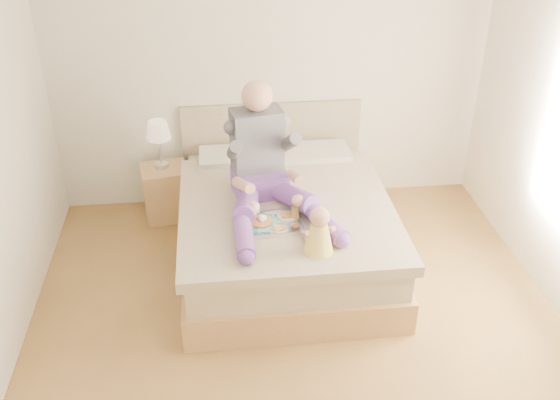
{
  "coord_description": "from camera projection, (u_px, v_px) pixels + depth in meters",
  "views": [
    {
      "loc": [
        -0.52,
        -3.33,
        3.2
      ],
      "look_at": [
        -0.06,
        0.77,
        0.73
      ],
      "focal_mm": 40.0,
      "sensor_mm": 36.0,
      "label": 1
    }
  ],
  "objects": [
    {
      "name": "room",
      "position": [
        318.0,
        153.0,
        3.77
      ],
      "size": [
        4.02,
        4.22,
        2.71
      ],
      "color": "brown",
      "rests_on": "ground"
    },
    {
      "name": "bed",
      "position": [
        283.0,
        223.0,
        5.29
      ],
      "size": [
        1.7,
        2.18,
        1.0
      ],
      "color": "#A57D4D",
      "rests_on": "ground"
    },
    {
      "name": "nightstand",
      "position": [
        166.0,
        192.0,
        5.86
      ],
      "size": [
        0.47,
        0.44,
        0.51
      ],
      "rotation": [
        0.0,
        0.0,
        0.17
      ],
      "color": "#A57D4D",
      "rests_on": "ground"
    },
    {
      "name": "lamp",
      "position": [
        158.0,
        133.0,
        5.56
      ],
      "size": [
        0.22,
        0.22,
        0.46
      ],
      "color": "silver",
      "rests_on": "nightstand"
    },
    {
      "name": "adult",
      "position": [
        264.0,
        169.0,
        4.88
      ],
      "size": [
        0.84,
        1.25,
        0.99
      ],
      "rotation": [
        0.0,
        0.0,
        0.19
      ],
      "color": "#683D99",
      "rests_on": "bed"
    },
    {
      "name": "tray",
      "position": [
        273.0,
        221.0,
        4.72
      ],
      "size": [
        0.46,
        0.37,
        0.13
      ],
      "rotation": [
        0.0,
        0.0,
        0.06
      ],
      "color": "silver",
      "rests_on": "bed"
    },
    {
      "name": "baby",
      "position": [
        318.0,
        233.0,
        4.37
      ],
      "size": [
        0.23,
        0.32,
        0.36
      ],
      "rotation": [
        0.0,
        0.0,
        0.18
      ],
      "color": "#FFDD50",
      "rests_on": "bed"
    }
  ]
}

